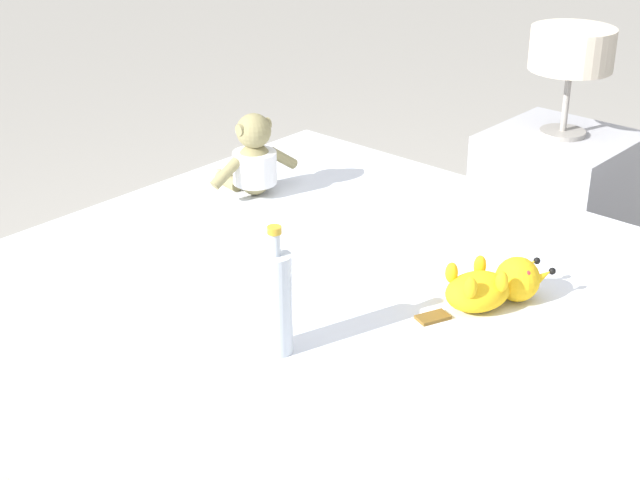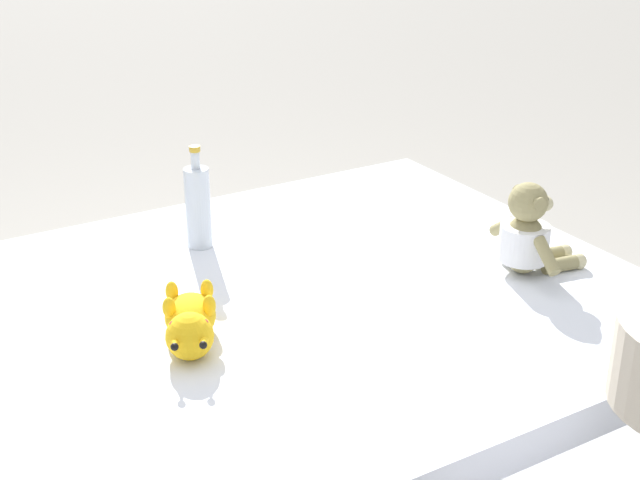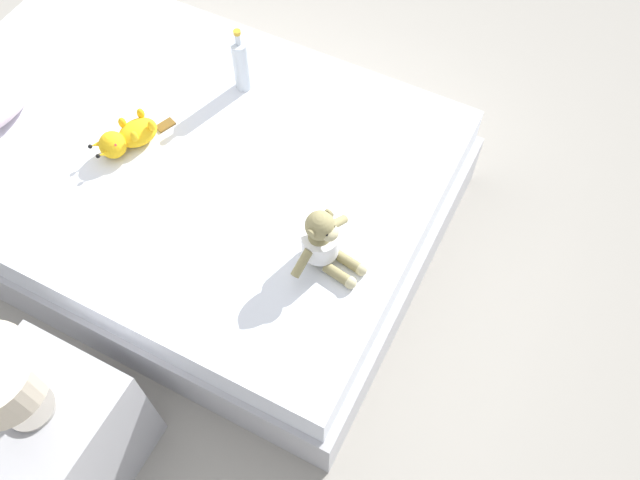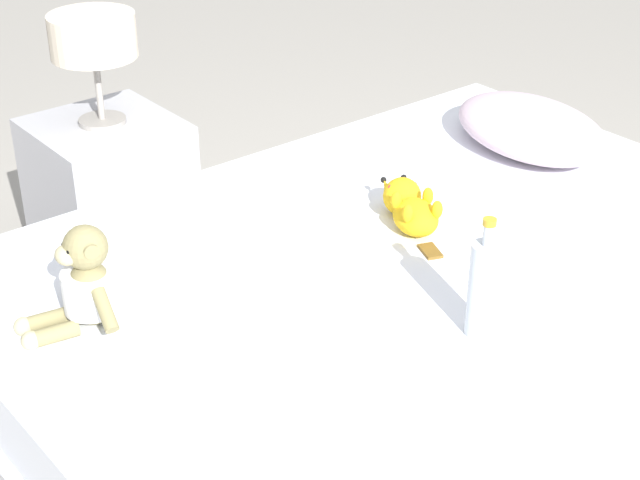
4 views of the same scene
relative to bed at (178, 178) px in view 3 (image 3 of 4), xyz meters
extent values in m
plane|color=#9E998E|center=(0.00, 0.00, -0.22)|extent=(16.00, 16.00, 0.00)
cube|color=#B2B2B7|center=(0.00, 0.00, -0.08)|extent=(1.41, 2.07, 0.27)
cube|color=white|center=(0.00, 0.00, 0.14)|extent=(1.36, 2.00, 0.16)
ellipsoid|color=#8E8456|center=(-0.18, -0.73, 0.30)|extent=(0.13, 0.12, 0.15)
cylinder|color=white|center=(-0.18, -0.73, 0.30)|extent=(0.14, 0.14, 0.09)
sphere|color=#8E8456|center=(-0.18, -0.73, 0.41)|extent=(0.10, 0.10, 0.10)
ellipsoid|color=#C1B789|center=(-0.18, -0.77, 0.40)|extent=(0.07, 0.06, 0.04)
sphere|color=black|center=(-0.16, -0.77, 0.42)|extent=(0.01, 0.01, 0.01)
sphere|color=black|center=(-0.20, -0.77, 0.42)|extent=(0.01, 0.01, 0.01)
cylinder|color=#8E8456|center=(-0.13, -0.74, 0.42)|extent=(0.01, 0.03, 0.03)
cylinder|color=#8E8456|center=(-0.22, -0.72, 0.42)|extent=(0.01, 0.03, 0.03)
cylinder|color=#8E8456|center=(-0.08, -0.75, 0.31)|extent=(0.10, 0.05, 0.08)
cylinder|color=#8E8456|center=(-0.27, -0.71, 0.31)|extent=(0.10, 0.05, 0.08)
cylinder|color=#8E8456|center=(-0.16, -0.83, 0.24)|extent=(0.05, 0.10, 0.04)
cylinder|color=#8E8456|center=(-0.22, -0.82, 0.24)|extent=(0.05, 0.10, 0.04)
sphere|color=#C1B789|center=(-0.17, -0.88, 0.24)|extent=(0.04, 0.04, 0.04)
sphere|color=#C1B789|center=(-0.23, -0.87, 0.24)|extent=(0.04, 0.04, 0.04)
ellipsoid|color=yellow|center=(-0.04, 0.09, 0.26)|extent=(0.18, 0.16, 0.08)
sphere|color=yellow|center=(-0.13, 0.13, 0.27)|extent=(0.10, 0.10, 0.10)
cone|color=yellow|center=(-0.18, 0.13, 0.28)|extent=(0.07, 0.05, 0.05)
sphere|color=black|center=(-0.21, 0.14, 0.29)|extent=(0.02, 0.02, 0.02)
cone|color=yellow|center=(-0.16, 0.18, 0.28)|extent=(0.07, 0.05, 0.05)
sphere|color=black|center=(-0.18, 0.19, 0.29)|extent=(0.02, 0.02, 0.02)
sphere|color=red|center=(-0.14, 0.11, 0.30)|extent=(0.02, 0.02, 0.02)
sphere|color=red|center=(-0.12, 0.16, 0.30)|extent=(0.02, 0.02, 0.02)
ellipsoid|color=yellow|center=(-0.08, 0.07, 0.30)|extent=(0.04, 0.04, 0.05)
ellipsoid|color=yellow|center=(-0.05, 0.14, 0.30)|extent=(0.04, 0.04, 0.05)
ellipsoid|color=yellow|center=(-0.01, 0.04, 0.30)|extent=(0.04, 0.04, 0.05)
ellipsoid|color=yellow|center=(0.02, 0.11, 0.30)|extent=(0.04, 0.04, 0.05)
cube|color=brown|center=(0.06, 0.05, 0.23)|extent=(0.08, 0.06, 0.01)
cylinder|color=silver|center=(0.38, -0.11, 0.33)|extent=(0.07, 0.07, 0.22)
cylinder|color=silver|center=(0.38, -0.11, 0.46)|extent=(0.02, 0.02, 0.05)
cylinder|color=gold|center=(0.38, -0.11, 0.49)|extent=(0.03, 0.03, 0.01)
cube|color=#B2B2B7|center=(-1.02, -0.25, 0.04)|extent=(0.41, 0.41, 0.50)
cylinder|color=gray|center=(-1.02, -0.25, 0.30)|extent=(0.14, 0.14, 0.01)
cylinder|color=gray|center=(-1.02, -0.25, 0.40)|extent=(0.02, 0.02, 0.19)
camera|label=1|loc=(1.55, 1.05, 1.25)|focal=53.77mm
camera|label=2|loc=(-1.65, 0.73, 1.20)|focal=50.92mm
camera|label=3|loc=(-1.15, -1.23, 2.12)|focal=36.97mm
camera|label=4|loc=(1.54, -1.49, 1.44)|focal=56.36mm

